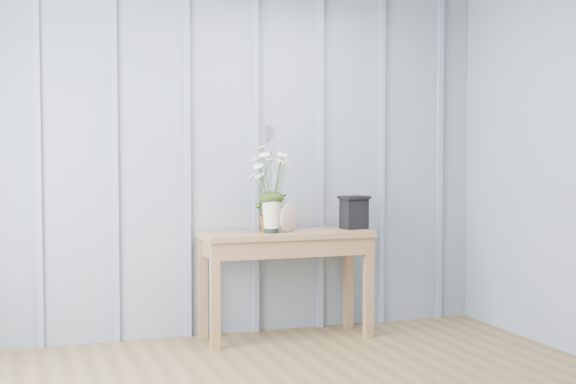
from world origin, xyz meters
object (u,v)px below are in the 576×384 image
object	(u,v)px
felt_disc_vessel	(289,218)
carved_box	(354,212)
sideboard	(286,248)
daisy_vase	(271,176)

from	to	relation	value
felt_disc_vessel	carved_box	distance (m)	0.53
sideboard	daisy_vase	distance (m)	0.53
daisy_vase	carved_box	size ratio (longest dim) A/B	2.61
sideboard	felt_disc_vessel	world-z (taller)	felt_disc_vessel
daisy_vase	carved_box	bearing A→B (deg)	7.22
daisy_vase	sideboard	bearing A→B (deg)	26.28
sideboard	daisy_vase	bearing A→B (deg)	-153.72
sideboard	felt_disc_vessel	xyz separation A→B (m)	(0.00, -0.05, 0.22)
felt_disc_vessel	carved_box	bearing A→B (deg)	-29.25
sideboard	felt_disc_vessel	size ratio (longest dim) A/B	5.91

